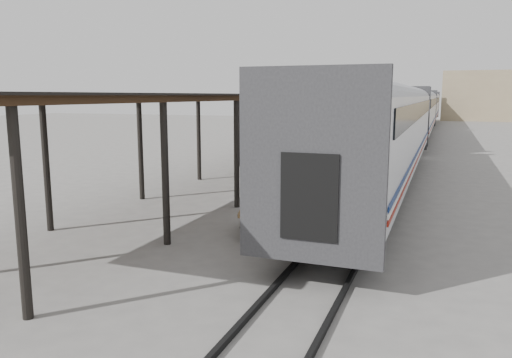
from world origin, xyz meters
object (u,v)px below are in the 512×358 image
at_px(baggage_cart, 264,212).
at_px(porter, 264,181).
at_px(luggage_tug, 325,148).
at_px(pedestrian, 285,149).

bearing_deg(baggage_cart, porter, -84.16).
distance_m(luggage_tug, porter, 20.32).
relative_size(luggage_tug, pedestrian, 0.85).
bearing_deg(porter, pedestrian, 25.69).
bearing_deg(pedestrian, porter, 93.01).
height_order(porter, pedestrian, porter).
distance_m(porter, pedestrian, 15.32).
bearing_deg(luggage_tug, porter, -57.76).
bearing_deg(porter, luggage_tug, 18.44).
distance_m(luggage_tug, pedestrian, 5.47).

